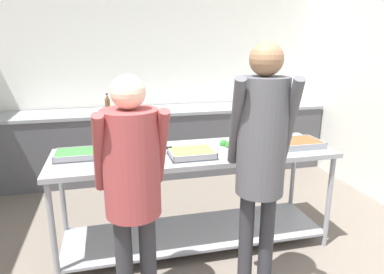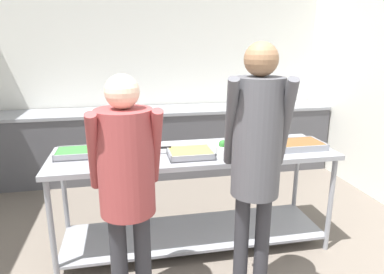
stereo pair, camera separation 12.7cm
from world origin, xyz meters
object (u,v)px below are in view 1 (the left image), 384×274
serving_tray_roast (81,154)px  guest_serving_right (261,149)px  plate_stack (252,141)px  sauce_pan (138,152)px  guest_serving_left (132,175)px  broccoli_bowl (231,148)px  water_bottle (107,103)px  serving_tray_greens (192,154)px  serving_tray_vegetables (297,143)px

serving_tray_roast → guest_serving_right: 1.47m
plate_stack → serving_tray_roast: bearing=-178.9°
sauce_pan → guest_serving_right: bearing=-45.4°
sauce_pan → guest_serving_left: bearing=-97.9°
serving_tray_roast → broccoli_bowl: (1.22, -0.19, 0.02)m
guest_serving_left → water_bottle: guest_serving_left is taller
sauce_pan → plate_stack: size_ratio=1.64×
sauce_pan → serving_tray_greens: bearing=-14.5°
broccoli_bowl → serving_tray_roast: bearing=170.9°
serving_tray_greens → plate_stack: size_ratio=1.38×
serving_tray_roast → plate_stack: plate_stack is taller
guest_serving_right → serving_tray_roast: bearing=145.2°
sauce_pan → plate_stack: (1.05, 0.11, -0.01)m
serving_tray_greens → broccoli_bowl: (0.33, -0.00, 0.02)m
guest_serving_left → water_bottle: bearing=93.0°
broccoli_bowl → guest_serving_right: (-0.03, -0.63, 0.19)m
serving_tray_roast → serving_tray_vegetables: (1.87, -0.13, 0.00)m
serving_tray_greens → guest_serving_right: (0.31, -0.64, 0.21)m
plate_stack → guest_serving_left: guest_serving_left is taller
broccoli_bowl → guest_serving_right: 0.66m
sauce_pan → serving_tray_vegetables: (1.42, -0.05, -0.01)m
sauce_pan → guest_serving_left: guest_serving_left is taller
serving_tray_greens → guest_serving_left: (-0.52, -0.54, 0.08)m
water_bottle → serving_tray_vegetables: bearing=-49.3°
sauce_pan → serving_tray_greens: 0.44m
serving_tray_greens → water_bottle: (-0.65, 1.97, 0.11)m
plate_stack → serving_tray_vegetables: plate_stack is taller
water_bottle → sauce_pan: bearing=-83.1°
serving_tray_vegetables → guest_serving_left: guest_serving_left is taller
serving_tray_vegetables → guest_serving_right: bearing=-134.6°
water_bottle → guest_serving_right: bearing=-69.8°
broccoli_bowl → water_bottle: (-0.99, 1.97, 0.09)m
serving_tray_roast → serving_tray_greens: 0.90m
serving_tray_greens → guest_serving_right: size_ratio=0.20×
plate_stack → serving_tray_vegetables: (0.37, -0.16, -0.00)m
water_bottle → serving_tray_roast: bearing=-97.3°
broccoli_bowl → guest_serving_right: bearing=-92.4°
serving_tray_greens → serving_tray_vegetables: same height
serving_tray_vegetables → water_bottle: (-1.65, 1.91, 0.11)m
plate_stack → serving_tray_greens: bearing=-160.4°
serving_tray_vegetables → guest_serving_right: guest_serving_right is taller
serving_tray_roast → water_bottle: 1.80m
broccoli_bowl → water_bottle: bearing=116.6°
serving_tray_vegetables → serving_tray_roast: bearing=176.0°
guest_serving_left → water_bottle: (-0.13, 2.51, 0.03)m
serving_tray_greens → water_bottle: 2.08m
serving_tray_greens → water_bottle: water_bottle is taller
guest_serving_left → water_bottle: size_ratio=6.78×
broccoli_bowl → serving_tray_greens: bearing=179.8°
plate_stack → guest_serving_left: 1.38m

